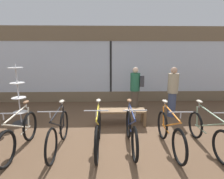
{
  "coord_description": "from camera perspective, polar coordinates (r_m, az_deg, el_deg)",
  "views": [
    {
      "loc": [
        -0.15,
        -3.75,
        2.09
      ],
      "look_at": [
        0.0,
        1.77,
        0.95
      ],
      "focal_mm": 28.0,
      "sensor_mm": 36.0,
      "label": 1
    }
  ],
  "objects": [
    {
      "name": "ground_plane",
      "position": [
        4.3,
        0.67,
        -17.43
      ],
      "size": [
        24.0,
        24.0,
        0.0
      ],
      "primitive_type": "plane",
      "color": "brown"
    },
    {
      "name": "shop_back_wall",
      "position": [
        7.53,
        -0.42,
        8.22
      ],
      "size": [
        12.0,
        0.08,
        3.2
      ],
      "color": "#7A664C",
      "rests_on": "ground_plane"
    },
    {
      "name": "bicycle_far_left",
      "position": [
        4.36,
        -27.94,
        -12.79
      ],
      "size": [
        0.46,
        1.76,
        1.04
      ],
      "color": "black",
      "rests_on": "ground_plane"
    },
    {
      "name": "bicycle_left",
      "position": [
        4.11,
        -17.03,
        -13.21
      ],
      "size": [
        0.46,
        1.72,
        1.04
      ],
      "color": "black",
      "rests_on": "ground_plane"
    },
    {
      "name": "bicycle_center_left",
      "position": [
        3.98,
        -4.6,
        -13.54
      ],
      "size": [
        0.46,
        1.76,
        1.05
      ],
      "color": "black",
      "rests_on": "ground_plane"
    },
    {
      "name": "bicycle_center_right",
      "position": [
        4.06,
        6.26,
        -13.28
      ],
      "size": [
        0.46,
        1.72,
        1.03
      ],
      "color": "black",
      "rests_on": "ground_plane"
    },
    {
      "name": "bicycle_right",
      "position": [
        4.16,
        18.3,
        -13.16
      ],
      "size": [
        0.46,
        1.74,
        1.03
      ],
      "color": "black",
      "rests_on": "ground_plane"
    },
    {
      "name": "bicycle_far_right",
      "position": [
        4.51,
        28.64,
        -12.24
      ],
      "size": [
        0.46,
        1.74,
        1.02
      ],
      "color": "black",
      "rests_on": "ground_plane"
    },
    {
      "name": "accessory_rack",
      "position": [
        5.92,
        -28.1,
        -3.0
      ],
      "size": [
        0.48,
        0.48,
        1.79
      ],
      "color": "#333333",
      "rests_on": "ground_plane"
    },
    {
      "name": "display_bench",
      "position": [
        5.22,
        3.12,
        -7.48
      ],
      "size": [
        1.4,
        0.44,
        0.46
      ],
      "color": "brown",
      "rests_on": "ground_plane"
    },
    {
      "name": "customer_near_rack",
      "position": [
        6.12,
        19.19,
        -0.47
      ],
      "size": [
        0.47,
        0.47,
        1.66
      ],
      "color": "#424C6B",
      "rests_on": "ground_plane"
    },
    {
      "name": "customer_by_window",
      "position": [
        6.26,
        7.69,
        0.36
      ],
      "size": [
        0.53,
        0.4,
        1.63
      ],
      "color": "brown",
      "rests_on": "ground_plane"
    }
  ]
}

